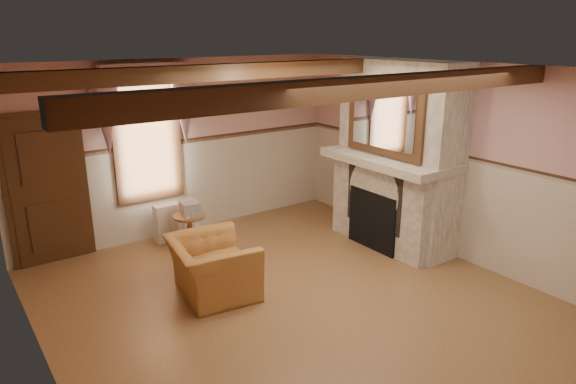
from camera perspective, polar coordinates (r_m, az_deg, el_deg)
floor at (r=6.50m, az=0.51°, el=-11.91°), size 5.50×6.00×0.01m
ceiling at (r=5.68m, az=0.59°, el=13.56°), size 5.50×6.00×0.01m
wall_back at (r=8.47m, az=-11.56°, el=4.89°), size 5.50×0.02×2.80m
wall_front at (r=4.10m, az=26.55°, el=-10.27°), size 5.50×0.02×2.80m
wall_left at (r=4.94m, az=-26.30°, el=-5.59°), size 0.02×6.00×2.80m
wall_right at (r=7.82m, az=17.07°, el=3.46°), size 0.02×6.00×2.80m
wainscot at (r=6.16m, az=0.53°, el=-5.82°), size 5.50×6.00×1.50m
chair_rail at (r=5.91m, az=0.55°, el=0.88°), size 5.50×6.00×0.08m
firebox at (r=7.92m, az=9.70°, el=-3.03°), size 0.20×0.95×0.90m
armchair at (r=6.56m, az=-8.40°, el=-8.26°), size 1.11×1.23×0.72m
side_table at (r=7.94m, az=-10.83°, el=-4.40°), size 0.49×0.49×0.55m
book_stack at (r=7.84m, az=-10.84°, el=-1.77°), size 0.31×0.36×0.20m
radiator at (r=8.38m, az=-12.31°, el=-3.13°), size 0.71×0.21×0.60m
bowl at (r=7.71m, az=12.19°, el=4.14°), size 0.38×0.38×0.09m
mantel_clock at (r=8.20m, az=8.40°, el=5.51°), size 0.14×0.24×0.20m
oil_lamp at (r=8.11m, az=8.97°, el=5.64°), size 0.11×0.11×0.28m
candle_red at (r=7.41m, az=14.80°, el=3.70°), size 0.06×0.06×0.16m
jar_yellow at (r=7.48m, az=14.18°, el=3.71°), size 0.06×0.06×0.12m
fireplace at (r=7.95m, az=12.22°, el=4.05°), size 0.85×2.00×2.80m
mantel at (r=7.83m, az=11.31°, el=3.60°), size 1.05×2.05×0.12m
overmantel_mirror at (r=7.58m, az=10.61°, el=7.91°), size 0.06×1.44×1.04m
door at (r=7.91m, az=-25.17°, el=0.07°), size 1.10×0.10×2.10m
window at (r=8.17m, az=-15.42°, el=5.97°), size 1.06×0.08×2.02m
window_drapes at (r=8.00m, az=-15.53°, el=10.09°), size 1.30×0.14×1.40m
ceiling_beam_front at (r=4.78m, az=9.29°, el=11.43°), size 5.50×0.18×0.20m
ceiling_beam_back at (r=6.69m, az=-5.66°, el=13.20°), size 5.50×0.18×0.20m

